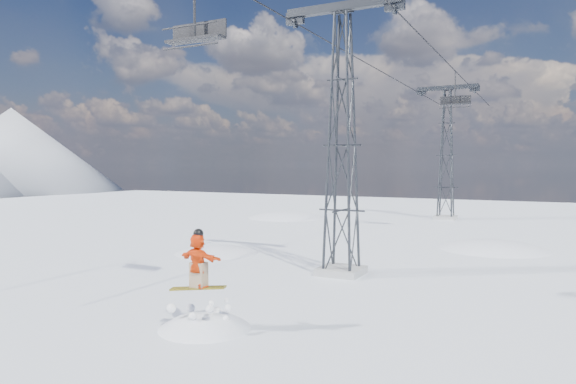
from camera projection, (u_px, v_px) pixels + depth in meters
The scene contains 8 objects.
ground at pixel (219, 323), 15.14m from camera, with size 120.00×120.00×0.00m, color white.
snow_terrain at pixel (334, 364), 36.72m from camera, with size 39.00×37.00×22.00m.
lift_tower_near at pixel (342, 146), 21.62m from camera, with size 5.20×1.80×11.43m.
lift_tower_far at pixel (446, 156), 43.89m from camera, with size 5.20×1.80×11.43m.
haul_cables at pixel (409, 65), 31.58m from camera, with size 4.46×51.00×0.06m.
snowboarder_jump at pixel (205, 384), 14.74m from camera, with size 4.40×4.40×6.85m.
lift_chair_near at pixel (196, 33), 16.11m from camera, with size 2.05×0.59×2.55m.
lift_chair_mid at pixel (455, 101), 33.90m from camera, with size 1.96×0.56×2.43m.
Camera 1 is at (8.57, -12.38, 4.66)m, focal length 32.00 mm.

